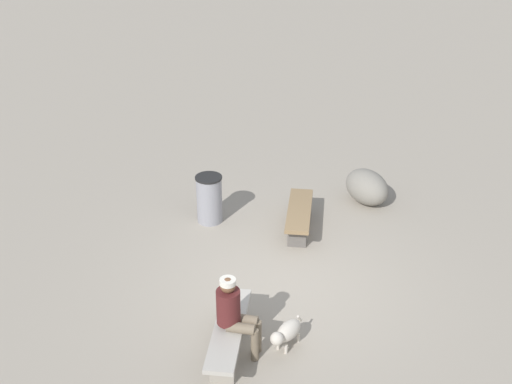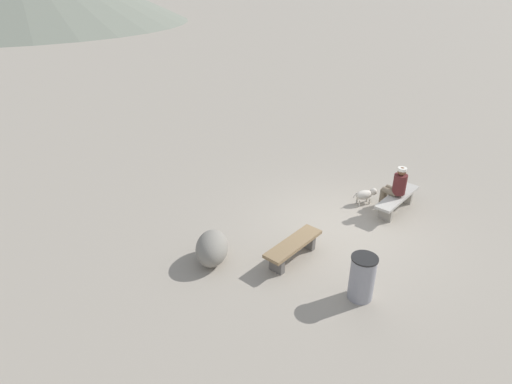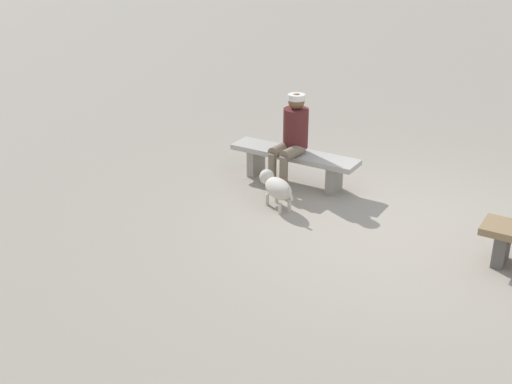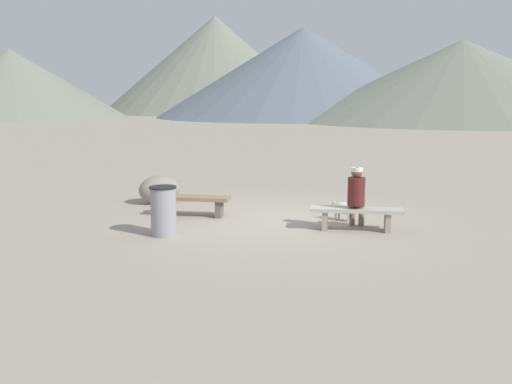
% 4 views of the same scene
% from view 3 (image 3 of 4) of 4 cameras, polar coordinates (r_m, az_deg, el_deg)
% --- Properties ---
extents(ground, '(210.00, 210.00, 0.06)m').
position_cam_3_polar(ground, '(7.63, 11.74, -3.38)').
color(ground, '#9E9384').
extents(bench_right, '(1.80, 0.71, 0.44)m').
position_cam_3_polar(bench_right, '(8.58, 3.38, 2.87)').
color(bench_right, gray).
rests_on(bench_right, ground).
extents(seated_person, '(0.36, 0.61, 1.23)m').
position_cam_3_polar(seated_person, '(8.38, 3.19, 5.12)').
color(seated_person, '#511E1E').
rests_on(seated_person, ground).
extents(dog, '(0.69, 0.39, 0.41)m').
position_cam_3_polar(dog, '(7.89, 1.80, 0.47)').
color(dog, beige).
rests_on(dog, ground).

